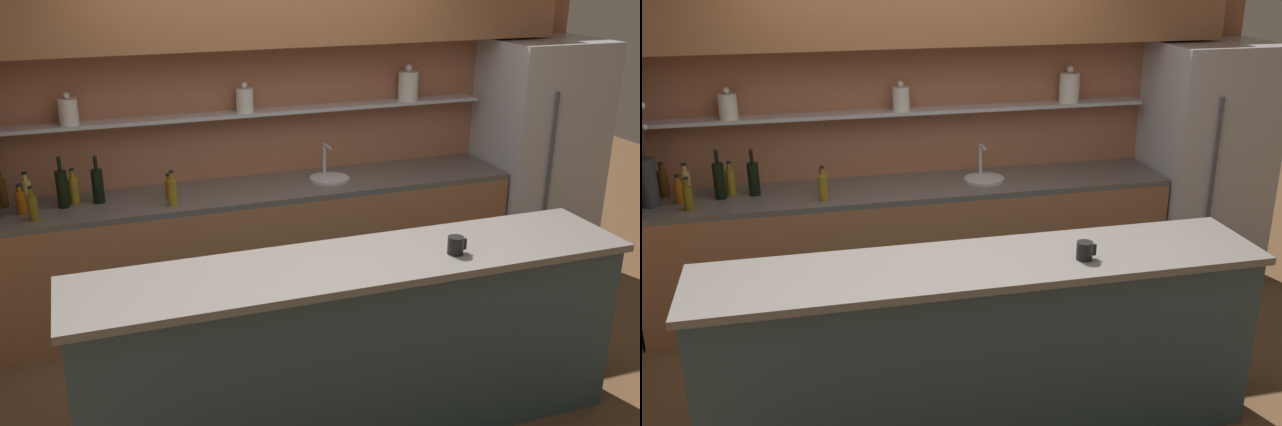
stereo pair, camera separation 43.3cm
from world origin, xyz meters
The scene contains 16 objects.
ground_plane centered at (0.00, 0.00, 0.00)m, with size 12.00×12.00×0.00m, color brown.
back_wall_unit centered at (0.00, 1.53, 1.55)m, with size 5.20×0.44×2.60m.
back_counter_unit centered at (-0.10, 1.24, 0.46)m, with size 3.70×0.62×0.92m.
island_counter centered at (0.00, -0.36, 0.51)m, with size 2.93×0.61×1.02m.
refrigerator centered at (2.19, 1.20, 0.93)m, with size 0.83×0.73×1.86m.
sink_fixture centered at (0.43, 1.25, 0.94)m, with size 0.29×0.29×0.25m.
bottle_oil_0 centered at (-1.58, 1.07, 1.01)m, with size 0.06×0.06×0.22m.
bottle_wine_1 centered at (-1.18, 1.29, 1.04)m, with size 0.08×0.08×0.32m.
bottle_spirit_2 centered at (-1.62, 1.31, 1.02)m, with size 0.06×0.06×0.25m.
bottle_sauce_3 centered at (-1.65, 1.22, 1.00)m, with size 0.06×0.06×0.20m.
bottle_spirit_4 centered at (-1.77, 1.40, 1.02)m, with size 0.07×0.07×0.24m.
bottle_sauce_5 centered at (-0.73, 1.21, 0.99)m, with size 0.05×0.05×0.18m.
bottle_oil_6 centered at (-0.72, 1.06, 1.02)m, with size 0.06×0.06×0.24m.
bottle_wine_7 centered at (-1.40, 1.26, 1.05)m, with size 0.07×0.07×0.34m.
bottle_oil_8 centered at (-1.33, 1.33, 1.01)m, with size 0.07×0.07×0.24m.
coffee_mug centered at (0.50, -0.45, 1.07)m, with size 0.10×0.08×0.09m.
Camera 1 is at (-1.28, -3.41, 2.49)m, focal length 40.00 mm.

